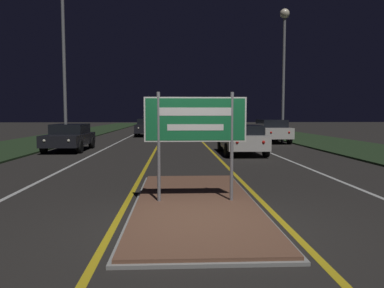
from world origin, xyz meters
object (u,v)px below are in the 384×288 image
Objects in this scene: streetlight_left_near at (63,30)px; car_approaching_0 at (70,137)px; car_approaching_1 at (148,127)px; car_receding_0 at (242,139)px; car_receding_2 at (207,126)px; highway_sign at (195,124)px; streetlight_right_near at (284,49)px; car_receding_3 at (222,123)px; car_receding_1 at (270,130)px.

streetlight_left_near reaches higher than car_approaching_0.
car_approaching_1 is (3.08, 12.81, 0.06)m from car_approaching_0.
car_receding_2 is at bearing 90.03° from car_receding_0.
streetlight_right_near reaches higher than highway_sign.
streetlight_right_near is at bearing -87.29° from car_receding_3.
car_receding_1 is at bearing -40.77° from car_approaching_1.
car_receding_0 is at bearing -89.97° from car_receding_2.
car_receding_0 is at bearing -69.81° from car_approaching_1.
highway_sign is 0.26× the size of streetlight_right_near.
streetlight_right_near is 9.70m from car_receding_0.
highway_sign is 16.38m from streetlight_left_near.
car_receding_1 is at bearing 13.41° from streetlight_left_near.
car_receding_0 is 0.98× the size of car_approaching_0.
car_receding_0 is 0.87× the size of car_receding_1.
streetlight_left_near reaches higher than car_receding_2.
car_receding_2 is (2.71, 28.30, -0.92)m from highway_sign.
highway_sign is 13.24m from car_approaching_0.
car_approaching_0 is at bearing 166.46° from car_receding_0.
streetlight_right_near reaches higher than car_approaching_1.
car_receding_0 is 15.83m from car_approaching_1.
car_receding_3 is at bearing 62.02° from car_approaching_1.
streetlight_right_near is 24.11m from car_receding_3.
streetlight_right_near is (6.70, 16.85, 4.40)m from highway_sign.
streetlight_right_near reaches higher than car_receding_3.
streetlight_right_near is at bearing -70.80° from car_receding_2.
streetlight_right_near is 2.08× the size of car_receding_0.
streetlight_left_near is at bearing 109.99° from car_approaching_0.
car_approaching_0 is 13.17m from car_approaching_1.
streetlight_left_near reaches higher than highway_sign.
car_receding_2 is 12.37m from car_receding_3.
highway_sign is at bearing -63.84° from car_approaching_0.
car_receding_3 reaches higher than car_approaching_0.
car_receding_0 is 0.96× the size of car_receding_2.
streetlight_right_near is 2.05× the size of car_approaching_0.
car_approaching_0 is at bearing -103.51° from car_approaching_1.
car_receding_0 is at bearing 74.48° from highway_sign.
car_receding_2 is 0.93× the size of car_receding_3.
highway_sign reaches higher than car_receding_3.
streetlight_left_near is at bearing -166.59° from car_receding_1.
streetlight_left_near is 14.21m from car_receding_1.
highway_sign is 24.82m from car_approaching_1.
streetlight_left_near is at bearing 115.20° from highway_sign.
car_receding_2 is at bearing 109.20° from streetlight_right_near.
streetlight_right_near is 13.34m from car_approaching_1.
streetlight_left_near is at bearing -115.03° from car_receding_3.
streetlight_left_near is at bearing -123.45° from car_receding_2.
car_receding_1 is 1.13× the size of car_approaching_0.
streetlight_right_near is at bearing -39.58° from car_approaching_1.
car_receding_2 reaches higher than car_receding_3.
car_receding_0 is (-3.98, -7.06, -5.34)m from streetlight_right_near.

